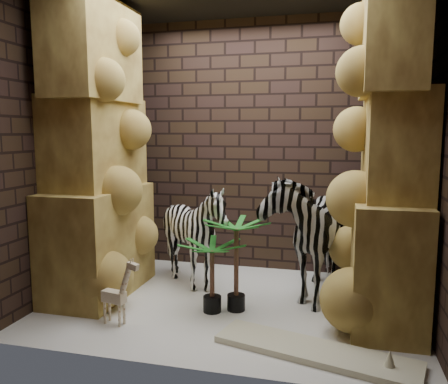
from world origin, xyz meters
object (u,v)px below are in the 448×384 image
(zebra_right, at_px, (307,221))
(palm_front, at_px, (236,265))
(zebra_left, at_px, (195,241))
(surfboard, at_px, (314,351))
(palm_back, at_px, (212,276))
(giraffe_toy, at_px, (114,289))

(zebra_right, bearing_deg, palm_front, -126.85)
(zebra_left, xyz_separation_m, surfboard, (1.34, -1.20, -0.49))
(palm_front, bearing_deg, zebra_left, 138.29)
(surfboard, bearing_deg, palm_front, 152.42)
(zebra_right, relative_size, zebra_left, 1.33)
(palm_back, distance_m, surfboard, 1.19)
(palm_back, bearing_deg, giraffe_toy, -148.60)
(zebra_right, height_order, palm_back, zebra_right)
(palm_back, height_order, surfboard, palm_back)
(palm_front, relative_size, surfboard, 0.58)
(zebra_left, height_order, surfboard, zebra_left)
(zebra_left, relative_size, surfboard, 0.74)
(zebra_left, distance_m, surfboard, 1.86)
(zebra_right, distance_m, palm_back, 1.18)
(giraffe_toy, xyz_separation_m, palm_front, (0.97, 0.56, 0.13))
(giraffe_toy, distance_m, palm_back, 0.89)
(zebra_right, bearing_deg, palm_back, -131.64)
(palm_back, xyz_separation_m, surfboard, (0.97, -0.60, -0.32))
(palm_front, height_order, palm_back, palm_front)
(giraffe_toy, distance_m, surfboard, 1.77)
(zebra_left, height_order, palm_back, zebra_left)
(palm_back, relative_size, surfboard, 0.45)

